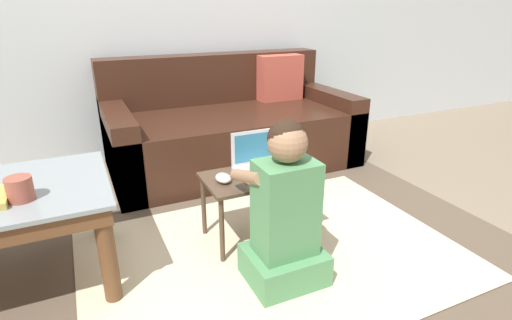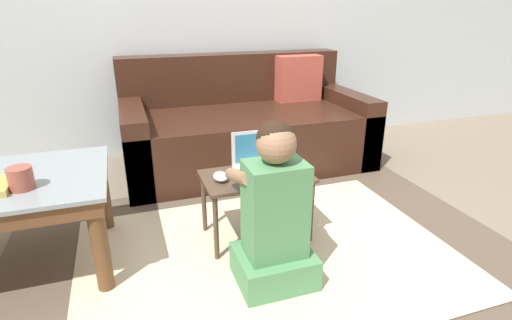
% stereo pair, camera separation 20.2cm
% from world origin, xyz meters
% --- Properties ---
extents(ground_plane, '(16.00, 16.00, 0.00)m').
position_xyz_m(ground_plane, '(0.00, 0.00, 0.00)').
color(ground_plane, '#7F705B').
extents(area_rug, '(2.49, 1.77, 0.01)m').
position_xyz_m(area_rug, '(-0.03, -0.05, 0.00)').
color(area_rug, brown).
rests_on(area_rug, ground_plane).
extents(couch, '(1.78, 0.95, 0.80)m').
position_xyz_m(couch, '(0.25, 1.21, 0.28)').
color(couch, '#381E14').
rests_on(couch, ground_plane).
extents(coffee_table, '(0.82, 0.65, 0.46)m').
position_xyz_m(coffee_table, '(-1.14, 0.21, 0.38)').
color(coffee_table, gray).
rests_on(coffee_table, ground_plane).
extents(laptop_desk, '(0.54, 0.32, 0.36)m').
position_xyz_m(laptop_desk, '(-0.03, 0.13, 0.31)').
color(laptop_desk, '#4C3828').
rests_on(laptop_desk, ground_plane).
extents(laptop, '(0.25, 0.19, 0.20)m').
position_xyz_m(laptop, '(-0.00, 0.17, 0.39)').
color(laptop, silver).
rests_on(laptop, laptop_desk).
extents(computer_mouse, '(0.07, 0.10, 0.04)m').
position_xyz_m(computer_mouse, '(-0.21, 0.13, 0.38)').
color(computer_mouse, silver).
rests_on(computer_mouse, laptop_desk).
extents(person_seated, '(0.33, 0.42, 0.74)m').
position_xyz_m(person_seated, '(-0.08, -0.24, 0.32)').
color(person_seated, '#518E5B').
rests_on(person_seated, ground_plane).
extents(cup_on_table, '(0.10, 0.10, 0.09)m').
position_xyz_m(cup_on_table, '(-1.04, 0.08, 0.50)').
color(cup_on_table, '#994C3D').
rests_on(cup_on_table, coffee_table).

